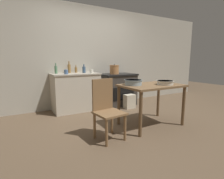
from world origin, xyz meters
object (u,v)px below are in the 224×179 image
object	(u,v)px
flour_sack	(129,101)
cup_center	(66,72)
bottle_mid_left	(84,70)
bottle_far_left	(69,68)
work_table	(151,91)
bottle_center_left	(76,70)
cup_center_right	(91,71)
stock_pot	(114,70)
stove	(117,89)
mixing_bowl_small	(165,82)
bottle_left	(56,70)
chair	(107,108)
mixing_bowl_large	(133,82)

from	to	relation	value
flour_sack	cup_center	bearing A→B (deg)	166.41
bottle_mid_left	flour_sack	bearing A→B (deg)	-28.32
bottle_far_left	work_table	bearing A→B (deg)	-61.72
bottle_center_left	cup_center_right	bearing A→B (deg)	-37.33
bottle_center_left	stock_pot	bearing A→B (deg)	-16.80
stove	bottle_far_left	bearing A→B (deg)	170.79
stove	flour_sack	size ratio (longest dim) A/B	2.67
stove	mixing_bowl_small	size ratio (longest dim) A/B	2.98
bottle_left	bottle_mid_left	xyz separation A→B (m)	(0.64, -0.10, -0.01)
chair	stock_pot	bearing A→B (deg)	50.10
work_table	chair	world-z (taller)	chair
chair	bottle_far_left	world-z (taller)	bottle_far_left
stock_pot	bottle_far_left	world-z (taller)	bottle_far_left
flour_sack	mixing_bowl_small	distance (m)	1.41
chair	bottle_mid_left	size ratio (longest dim) A/B	4.40
work_table	cup_center	world-z (taller)	cup_center
chair	bottle_mid_left	world-z (taller)	bottle_mid_left
stock_pot	mixing_bowl_large	world-z (taller)	stock_pot
chair	bottle_center_left	distance (m)	1.99
stock_pot	cup_center_right	distance (m)	0.62
flour_sack	mixing_bowl_small	bearing A→B (deg)	-95.47
chair	cup_center	world-z (taller)	cup_center
chair	bottle_left	bearing A→B (deg)	94.13
work_table	cup_center	distance (m)	1.89
bottle_far_left	mixing_bowl_large	bearing A→B (deg)	-68.87
flour_sack	bottle_left	world-z (taller)	bottle_left
flour_sack	bottle_center_left	world-z (taller)	bottle_center_left
stove	mixing_bowl_large	bearing A→B (deg)	-111.43
bottle_far_left	bottle_left	world-z (taller)	bottle_far_left
mixing_bowl_large	bottle_mid_left	size ratio (longest dim) A/B	1.54
cup_center	stove	bearing A→B (deg)	5.04
chair	bottle_center_left	world-z (taller)	bottle_center_left
stove	bottle_left	world-z (taller)	bottle_left
chair	flour_sack	xyz separation A→B (m)	(1.30, 1.22, -0.30)
work_table	stove	bearing A→B (deg)	80.72
stock_pot	cup_center_right	bearing A→B (deg)	175.93
bottle_mid_left	mixing_bowl_small	bearing A→B (deg)	-64.21
mixing_bowl_small	stove	bearing A→B (deg)	88.15
work_table	cup_center_right	bearing A→B (deg)	106.91
mixing_bowl_small	cup_center_right	distance (m)	1.86
bottle_center_left	cup_center	bearing A→B (deg)	-134.21
stove	cup_center	bearing A→B (deg)	-174.96
mixing_bowl_small	work_table	bearing A→B (deg)	149.15
mixing_bowl_small	cup_center	xyz separation A→B (m)	(-1.35, 1.61, 0.14)
stove	bottle_mid_left	distance (m)	1.07
mixing_bowl_large	cup_center	distance (m)	1.60
bottle_left	work_table	bearing A→B (deg)	-53.62
bottle_mid_left	cup_center	xyz separation A→B (m)	(-0.48, -0.18, -0.03)
bottle_far_left	stock_pot	bearing A→B (deg)	-12.96
chair	mixing_bowl_small	size ratio (longest dim) A/B	2.95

